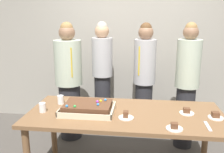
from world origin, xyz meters
TOP-DOWN VIEW (x-y plane):
  - interior_back_panel at (0.00, 1.60)m, footprint 8.00×0.12m
  - party_table at (0.00, 0.00)m, footprint 2.05×0.89m
  - sheet_cake at (-0.39, -0.03)m, footprint 0.56×0.41m
  - plated_slice_near_left at (0.90, -0.03)m, footprint 0.15×0.15m
  - plated_slice_near_right at (0.02, -0.14)m, footprint 0.15×0.15m
  - plated_slice_far_left at (0.64, 0.05)m, footprint 0.15×0.15m
  - plated_slice_far_right at (0.46, -0.33)m, footprint 0.15×0.15m
  - drink_cup_nearest at (-0.87, -0.09)m, footprint 0.07×0.07m
  - drink_cup_middle at (-0.76, 0.17)m, footprint 0.07×0.07m
  - cake_server_utensil at (0.78, -0.24)m, footprint 0.03×0.20m
  - person_serving_front at (-0.85, 0.82)m, footprint 0.38×0.38m
  - person_green_shirt_behind at (-0.43, 1.16)m, footprint 0.31×0.31m
  - person_striped_tie_right at (0.76, 0.76)m, footprint 0.31×0.31m
  - person_far_right_suit at (0.21, 1.06)m, footprint 0.32×0.32m

SIDE VIEW (x-z plane):
  - party_table at x=0.00m, z-range 0.30..1.07m
  - cake_server_utensil at x=0.78m, z-range 0.77..0.77m
  - plated_slice_far_right at x=0.46m, z-range 0.75..0.82m
  - plated_slice_far_left at x=0.64m, z-range 0.76..0.82m
  - plated_slice_near_left at x=0.90m, z-range 0.76..0.82m
  - plated_slice_near_right at x=0.02m, z-range 0.75..0.82m
  - sheet_cake at x=-0.39m, z-range 0.75..0.88m
  - drink_cup_nearest at x=-0.87m, z-range 0.77..0.87m
  - drink_cup_middle at x=-0.76m, z-range 0.77..0.87m
  - person_serving_front at x=-0.85m, z-range 0.02..1.71m
  - person_far_right_suit at x=0.21m, z-range 0.04..1.72m
  - person_striped_tie_right at x=0.76m, z-range 0.04..1.73m
  - person_green_shirt_behind at x=-0.43m, z-range 0.05..1.73m
  - interior_back_panel at x=0.00m, z-range 0.00..3.00m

